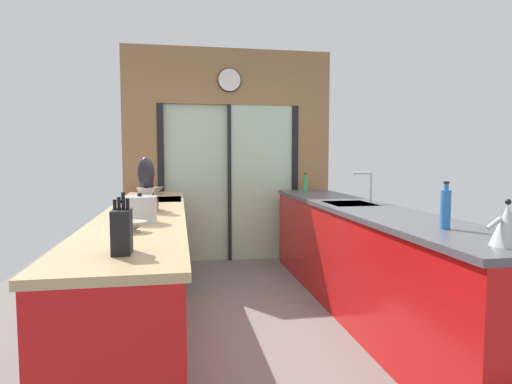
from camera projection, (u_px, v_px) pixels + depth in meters
ground_plane at (253, 307)px, 3.94m from camera, size 5.04×7.60×0.02m
back_wall_unit at (229, 142)px, 5.58m from camera, size 2.64×0.12×2.70m
left_counter_run at (144, 274)px, 3.28m from camera, size 0.62×3.80×0.92m
right_counter_run at (362, 259)px, 3.77m from camera, size 0.62×3.80×0.92m
sink_faucet at (368, 182)px, 3.98m from camera, size 0.19×0.02×0.29m
oven_range at (153, 245)px, 4.38m from camera, size 0.60×0.60×0.92m
mixing_bowl_near at (135, 226)px, 2.45m from camera, size 0.14×0.14×0.06m
mixing_bowl_far at (156, 191)px, 4.83m from camera, size 0.16×0.16×0.09m
knife_block at (122, 231)px, 1.91m from camera, size 0.08×0.14×0.27m
stand_mixer at (146, 190)px, 3.39m from camera, size 0.17×0.27×0.42m
stock_pot at (140, 209)px, 2.80m from camera, size 0.22×0.22×0.20m
kettle at (508, 225)px, 2.07m from camera, size 0.24×0.15×0.23m
soap_bottle_near at (446, 209)px, 2.55m from camera, size 0.06×0.06×0.28m
soap_bottle_far at (305, 184)px, 5.36m from camera, size 0.06×0.06×0.22m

